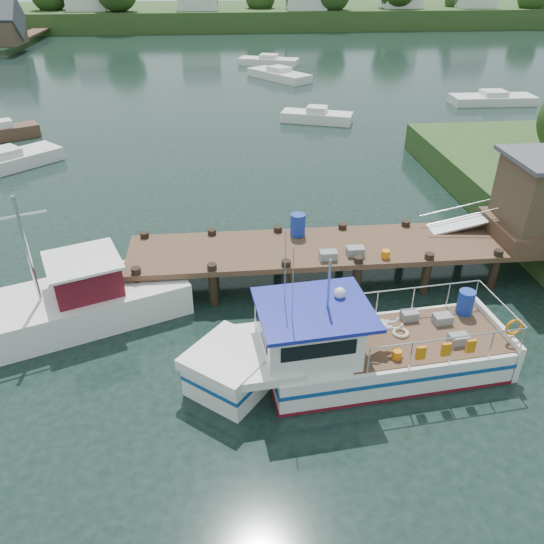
{
  "coord_description": "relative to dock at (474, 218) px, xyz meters",
  "views": [
    {
      "loc": [
        -2.49,
        -16.68,
        10.47
      ],
      "look_at": [
        -1.0,
        -1.5,
        1.3
      ],
      "focal_mm": 35.0,
      "sensor_mm": 36.0,
      "label": 1
    }
  ],
  "objects": [
    {
      "name": "moored_b",
      "position": [
        -2.01,
        21.37,
        -1.83
      ],
      "size": [
        5.31,
        3.32,
        1.11
      ],
      "rotation": [
        0.0,
        0.0,
        0.26
      ],
      "color": "silver",
      "rests_on": "ground"
    },
    {
      "name": "ground_plane",
      "position": [
        -6.51,
        -0.01,
        -2.24
      ],
      "size": [
        160.0,
        160.0,
        0.0
      ],
      "primitive_type": "plane",
      "color": "black"
    },
    {
      "name": "far_shore",
      "position": [
        -6.5,
        82.36,
        -0.14
      ],
      "size": [
        140.0,
        42.55,
        9.22
      ],
      "color": "#2D481D",
      "rests_on": "ground"
    },
    {
      "name": "work_boat",
      "position": [
        -14.47,
        -2.02,
        -1.5
      ],
      "size": [
        8.67,
        5.19,
        4.64
      ],
      "rotation": [
        0.0,
        0.0,
        0.37
      ],
      "color": "silver",
      "rests_on": "ground"
    },
    {
      "name": "moored_a",
      "position": [
        -21.23,
        13.45,
        -1.82
      ],
      "size": [
        5.94,
        5.79,
        1.14
      ],
      "rotation": [
        0.0,
        0.0,
        0.41
      ],
      "color": "silver",
      "rests_on": "ground"
    },
    {
      "name": "lobster_boat",
      "position": [
        -5.76,
        -5.25,
        -1.41
      ],
      "size": [
        9.71,
        3.57,
        4.6
      ],
      "rotation": [
        0.0,
        0.0,
        0.1
      ],
      "color": "silver",
      "rests_on": "ground"
    },
    {
      "name": "moored_d",
      "position": [
        -3.07,
        36.83,
        -1.81
      ],
      "size": [
        5.95,
        6.97,
        1.17
      ],
      "rotation": [
        0.0,
        0.0,
        0.1
      ],
      "color": "silver",
      "rests_on": "ground"
    },
    {
      "name": "moored_far",
      "position": [
        -3.34,
        44.77,
        -1.83
      ],
      "size": [
        6.81,
        4.26,
        1.1
      ],
      "rotation": [
        0.0,
        0.0,
        -0.09
      ],
      "color": "silver",
      "rests_on": "ground"
    },
    {
      "name": "moored_c",
      "position": [
        13.1,
        25.34,
        -1.85
      ],
      "size": [
        6.72,
        2.42,
        1.05
      ],
      "rotation": [
        0.0,
        0.0,
        -0.2
      ],
      "color": "silver",
      "rests_on": "ground"
    },
    {
      "name": "dock",
      "position": [
        0.0,
        0.0,
        0.0
      ],
      "size": [
        16.6,
        3.0,
        4.78
      ],
      "color": "#503625",
      "rests_on": "ground"
    },
    {
      "name": "moored_rowboat",
      "position": [
        -23.12,
        19.29,
        -1.78
      ],
      "size": [
        4.41,
        3.3,
        1.23
      ],
      "rotation": [
        0.0,
        0.0,
        -0.02
      ],
      "color": "#503625",
      "rests_on": "ground"
    }
  ]
}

